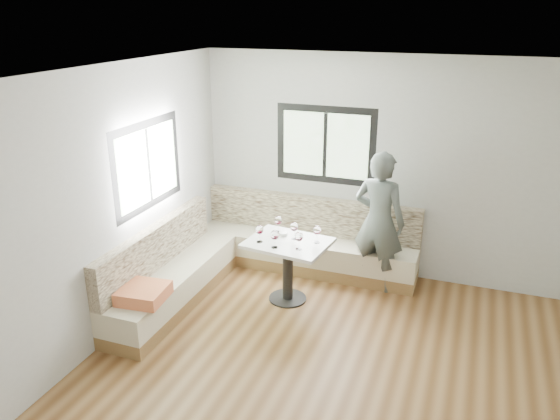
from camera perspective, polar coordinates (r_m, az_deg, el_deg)
The scene contains 11 objects.
room at distance 4.66m, azimuth 6.25°, elevation -3.55°, with size 5.01×5.01×2.81m.
banquette at distance 6.88m, azimuth -3.17°, elevation -5.09°, with size 2.90×2.80×0.95m.
table at distance 6.39m, azimuth 0.83°, elevation -4.86°, with size 1.00×0.83×0.76m.
person at distance 6.67m, azimuth 10.31°, elevation -1.21°, with size 0.64×0.42×1.75m, color #4D5551.
olive_ramekin at distance 6.46m, azimuth 0.34°, elevation -2.50°, with size 0.10×0.10×0.04m.
wine_glass_a at distance 6.24m, azimuth -2.16°, elevation -2.12°, with size 0.09×0.09×0.21m.
wine_glass_b at distance 6.09m, azimuth -0.57°, elevation -2.69°, with size 0.09×0.09×0.21m.
wine_glass_c at distance 6.06m, azimuth 1.99°, elevation -2.85°, with size 0.09×0.09×0.21m.
wine_glass_d at distance 6.32m, azimuth 1.49°, elevation -1.80°, with size 0.09×0.09×0.21m.
wine_glass_e at distance 6.24m, azimuth 3.90°, elevation -2.17°, with size 0.09×0.09×0.21m.
wine_glass_f at distance 6.50m, azimuth -0.19°, elevation -1.14°, with size 0.09×0.09×0.21m.
Camera 1 is at (0.92, -4.06, 3.30)m, focal length 35.00 mm.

